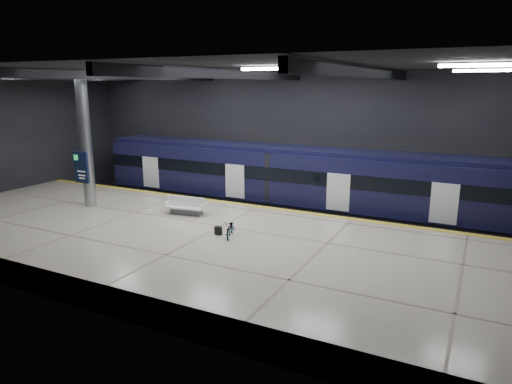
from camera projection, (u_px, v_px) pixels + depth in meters
The scene contains 10 objects.
ground at pixel (232, 242), 21.66m from camera, with size 30.00×30.00×0.00m, color black.
room_shell at pixel (231, 121), 20.35m from camera, with size 30.10×16.10×8.05m.
platform at pixel (203, 248), 19.36m from camera, with size 30.00×11.00×1.10m, color beige.
safety_strip at pixel (258, 206), 23.80m from camera, with size 30.00×0.40×0.01m, color gold.
rails at pixel (279, 213), 26.42m from camera, with size 30.00×1.52×0.16m.
train at pixel (324, 184), 24.79m from camera, with size 29.40×2.84×3.79m.
bench at pixel (186, 208), 22.33m from camera, with size 2.10×1.12×0.89m.
bicycle at pixel (230, 228), 19.00m from camera, with size 0.49×1.41×0.74m, color #99999E.
pannier_bag at pixel (218, 231), 19.31m from camera, with size 0.30×0.18×0.35m, color black.
info_column at pixel (85, 142), 23.26m from camera, with size 0.90×0.78×6.90m.
Camera 1 is at (10.28, -17.81, 7.31)m, focal length 32.00 mm.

